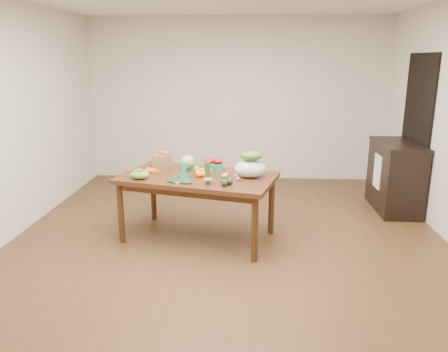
# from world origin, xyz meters

# --- Properties ---
(floor) EXTENTS (6.00, 6.00, 0.00)m
(floor) POSITION_xyz_m (0.00, 0.00, 0.00)
(floor) COLOR #4F311B
(floor) RESTS_ON ground
(room_walls) EXTENTS (5.02, 6.02, 2.70)m
(room_walls) POSITION_xyz_m (0.00, 0.00, 1.35)
(room_walls) COLOR beige
(room_walls) RESTS_ON floor
(dining_table) EXTENTS (1.89, 1.35, 0.75)m
(dining_table) POSITION_xyz_m (-0.35, 0.29, 0.38)
(dining_table) COLOR #522413
(dining_table) RESTS_ON floor
(doorway_dark) EXTENTS (0.02, 1.00, 2.10)m
(doorway_dark) POSITION_xyz_m (2.48, 1.60, 1.05)
(doorway_dark) COLOR black
(doorway_dark) RESTS_ON floor
(cabinet) EXTENTS (0.52, 1.02, 0.94)m
(cabinet) POSITION_xyz_m (2.22, 1.45, 0.47)
(cabinet) COLOR black
(cabinet) RESTS_ON floor
(dish_towel) EXTENTS (0.02, 0.28, 0.45)m
(dish_towel) POSITION_xyz_m (1.96, 1.40, 0.55)
(dish_towel) COLOR white
(dish_towel) RESTS_ON cabinet
(paper_bag) EXTENTS (0.30, 0.27, 0.18)m
(paper_bag) POSITION_xyz_m (-0.84, 0.70, 0.84)
(paper_bag) COLOR brown
(paper_bag) RESTS_ON dining_table
(cabbage) EXTENTS (0.17, 0.17, 0.17)m
(cabbage) POSITION_xyz_m (-0.50, 0.59, 0.83)
(cabbage) COLOR #93B96B
(cabbage) RESTS_ON dining_table
(strawberry_basket_a) EXTENTS (0.15, 0.15, 0.11)m
(strawberry_basket_a) POSITION_xyz_m (-0.25, 0.56, 0.81)
(strawberry_basket_a) COLOR red
(strawberry_basket_a) RESTS_ON dining_table
(strawberry_basket_b) EXTENTS (0.14, 0.14, 0.11)m
(strawberry_basket_b) POSITION_xyz_m (-0.14, 0.58, 0.80)
(strawberry_basket_b) COLOR #B01B0B
(strawberry_basket_b) RESTS_ON dining_table
(orange_a) EXTENTS (0.08, 0.08, 0.08)m
(orange_a) POSITION_xyz_m (-0.37, 0.43, 0.79)
(orange_a) COLOR orange
(orange_a) RESTS_ON dining_table
(orange_b) EXTENTS (0.08, 0.08, 0.08)m
(orange_b) POSITION_xyz_m (-0.24, 0.38, 0.79)
(orange_b) COLOR #FF5E0F
(orange_b) RESTS_ON dining_table
(orange_c) EXTENTS (0.08, 0.08, 0.08)m
(orange_c) POSITION_xyz_m (-0.30, 0.30, 0.79)
(orange_c) COLOR orange
(orange_c) RESTS_ON dining_table
(mandarin_cluster) EXTENTS (0.22, 0.22, 0.10)m
(mandarin_cluster) POSITION_xyz_m (-0.30, 0.27, 0.80)
(mandarin_cluster) COLOR orange
(mandarin_cluster) RESTS_ON dining_table
(carrots) EXTENTS (0.26, 0.24, 0.03)m
(carrots) POSITION_xyz_m (-0.89, 0.45, 0.76)
(carrots) COLOR orange
(carrots) RESTS_ON dining_table
(snap_pea_bag) EXTENTS (0.21, 0.16, 0.10)m
(snap_pea_bag) POSITION_xyz_m (-0.96, 0.11, 0.80)
(snap_pea_bag) COLOR #72B13B
(snap_pea_bag) RESTS_ON dining_table
(kale_bunch) EXTENTS (0.41, 0.47, 0.16)m
(kale_bunch) POSITION_xyz_m (-0.50, 0.04, 0.83)
(kale_bunch) COLOR black
(kale_bunch) RESTS_ON dining_table
(asparagus_bundle) EXTENTS (0.11, 0.13, 0.26)m
(asparagus_bundle) POSITION_xyz_m (-0.20, -0.07, 0.88)
(asparagus_bundle) COLOR #5A7F3A
(asparagus_bundle) RESTS_ON dining_table
(potato_a) EXTENTS (0.06, 0.05, 0.05)m
(potato_a) POSITION_xyz_m (-0.05, 0.22, 0.77)
(potato_a) COLOR tan
(potato_a) RESTS_ON dining_table
(potato_b) EXTENTS (0.05, 0.04, 0.04)m
(potato_b) POSITION_xyz_m (-0.04, 0.21, 0.77)
(potato_b) COLOR tan
(potato_b) RESTS_ON dining_table
(potato_c) EXTENTS (0.05, 0.05, 0.05)m
(potato_c) POSITION_xyz_m (0.09, 0.23, 0.77)
(potato_c) COLOR #D9AD7D
(potato_c) RESTS_ON dining_table
(potato_d) EXTENTS (0.05, 0.04, 0.04)m
(potato_d) POSITION_xyz_m (-0.03, 0.28, 0.77)
(potato_d) COLOR tan
(potato_d) RESTS_ON dining_table
(potato_e) EXTENTS (0.04, 0.04, 0.04)m
(potato_e) POSITION_xyz_m (0.11, 0.12, 0.77)
(potato_e) COLOR tan
(potato_e) RESTS_ON dining_table
(avocado_a) EXTENTS (0.10, 0.12, 0.07)m
(avocado_a) POSITION_xyz_m (-0.03, -0.10, 0.79)
(avocado_a) COLOR black
(avocado_a) RESTS_ON dining_table
(avocado_b) EXTENTS (0.10, 0.12, 0.07)m
(avocado_b) POSITION_xyz_m (0.02, -0.04, 0.79)
(avocado_b) COLOR black
(avocado_b) RESTS_ON dining_table
(salad_bag) EXTENTS (0.41, 0.35, 0.27)m
(salad_bag) POSITION_xyz_m (0.24, 0.26, 0.89)
(salad_bag) COLOR silver
(salad_bag) RESTS_ON dining_table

